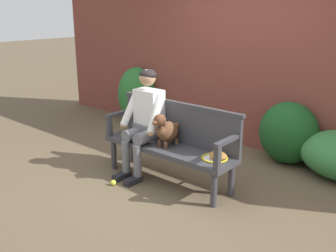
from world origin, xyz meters
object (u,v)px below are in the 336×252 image
(person_seated, at_px, (145,118))
(tennis_ball, at_px, (113,183))
(baseball_glove, at_px, (218,156))
(tennis_racket, at_px, (216,157))
(dog_on_bench, at_px, (166,130))
(garden_bench, at_px, (168,151))

(person_seated, height_order, tennis_ball, person_seated)
(person_seated, distance_m, baseball_glove, 1.08)
(tennis_racket, bearing_deg, dog_on_bench, -173.59)
(tennis_racket, relative_size, baseball_glove, 2.61)
(tennis_racket, bearing_deg, tennis_ball, -151.28)
(person_seated, distance_m, tennis_racket, 1.05)
(tennis_racket, distance_m, baseball_glove, 0.06)
(baseball_glove, bearing_deg, person_seated, -165.33)
(garden_bench, bearing_deg, dog_on_bench, -135.30)
(tennis_racket, bearing_deg, garden_bench, -174.96)
(baseball_glove, bearing_deg, dog_on_bench, -163.38)
(person_seated, xyz_separation_m, dog_on_bench, (0.35, -0.01, -0.07))
(person_seated, xyz_separation_m, tennis_racket, (1.01, 0.06, -0.26))
(baseball_glove, height_order, tennis_ball, baseball_glove)
(person_seated, xyz_separation_m, baseball_glove, (1.05, 0.04, -0.23))
(person_seated, bearing_deg, baseball_glove, 2.17)
(dog_on_bench, bearing_deg, person_seated, 178.24)
(person_seated, bearing_deg, dog_on_bench, -1.76)
(garden_bench, distance_m, person_seated, 0.50)
(garden_bench, distance_m, tennis_racket, 0.65)
(baseball_glove, distance_m, tennis_ball, 1.31)
(dog_on_bench, xyz_separation_m, tennis_ball, (-0.39, -0.50, -0.62))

